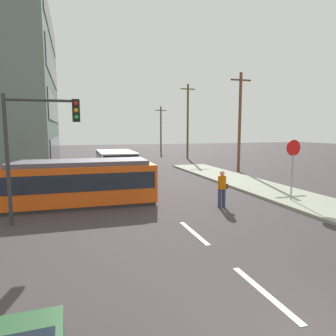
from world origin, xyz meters
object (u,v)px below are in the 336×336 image
at_px(traffic_light_mast, 38,134).
at_px(utility_pole_far, 188,120).
at_px(utility_pole_mid, 240,121).
at_px(streetcar_tram, 81,182).
at_px(pedestrian_crossing, 222,187).
at_px(stop_sign, 293,157).
at_px(utility_pole_distant, 161,128).
at_px(city_bus, 116,163).

xyz_separation_m(traffic_light_mast, utility_pole_far, (14.55, 22.56, 1.32)).
bearing_deg(utility_pole_mid, traffic_light_mast, -144.53).
bearing_deg(streetcar_tram, pedestrian_crossing, -22.31).
relative_size(pedestrian_crossing, stop_sign, 0.58).
relative_size(stop_sign, utility_pole_mid, 0.36).
distance_m(utility_pole_far, utility_pole_distant, 11.91).
bearing_deg(pedestrian_crossing, stop_sign, -2.68).
relative_size(streetcar_tram, utility_pole_far, 0.76).
height_order(pedestrian_crossing, utility_pole_mid, utility_pole_mid).
height_order(city_bus, pedestrian_crossing, city_bus).
bearing_deg(pedestrian_crossing, streetcar_tram, 157.69).
bearing_deg(stop_sign, pedestrian_crossing, 177.32).
height_order(traffic_light_mast, utility_pole_mid, utility_pole_mid).
bearing_deg(utility_pole_mid, streetcar_tram, -148.96).
bearing_deg(city_bus, streetcar_tram, -109.59).
relative_size(city_bus, pedestrian_crossing, 3.06).
height_order(stop_sign, utility_pole_distant, utility_pole_distant).
bearing_deg(stop_sign, streetcar_tram, 164.65).
distance_m(stop_sign, utility_pole_far, 23.12).
height_order(streetcar_tram, stop_sign, stop_sign).
distance_m(streetcar_tram, city_bus, 7.99).
bearing_deg(pedestrian_crossing, traffic_light_mast, -180.00).
bearing_deg(traffic_light_mast, stop_sign, -0.87).
bearing_deg(utility_pole_far, utility_pole_mid, -90.72).
bearing_deg(pedestrian_crossing, utility_pole_mid, 56.24).
height_order(stop_sign, traffic_light_mast, traffic_light_mast).
bearing_deg(utility_pole_mid, utility_pole_distant, 89.55).
relative_size(streetcar_tram, traffic_light_mast, 1.44).
distance_m(traffic_light_mast, utility_pole_far, 26.88).
bearing_deg(city_bus, utility_pole_distant, 66.90).
relative_size(pedestrian_crossing, utility_pole_distant, 0.23).
relative_size(city_bus, utility_pole_mid, 0.63).
height_order(city_bus, utility_pole_distant, utility_pole_distant).
height_order(streetcar_tram, pedestrian_crossing, streetcar_tram).
height_order(streetcar_tram, utility_pole_far, utility_pole_far).
bearing_deg(utility_pole_mid, city_bus, -178.67).
bearing_deg(utility_pole_distant, city_bus, -113.10).
bearing_deg(streetcar_tram, utility_pole_distant, 67.71).
height_order(streetcar_tram, utility_pole_distant, utility_pole_distant).
bearing_deg(utility_pole_far, city_bus, -129.61).
bearing_deg(utility_pole_distant, utility_pole_mid, -90.45).
distance_m(pedestrian_crossing, stop_sign, 3.83).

